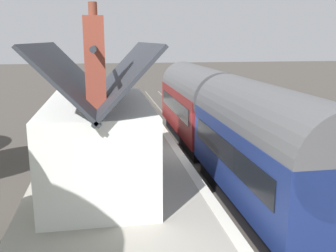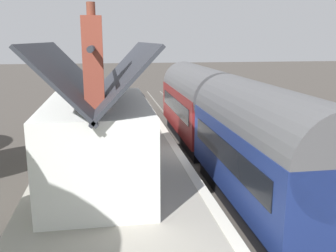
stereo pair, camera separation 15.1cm
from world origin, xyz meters
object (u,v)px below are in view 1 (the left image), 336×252
station_sign_board (143,101)px  train (222,119)px  planter_edge_near (95,139)px  station_building (99,138)px  planter_bench_left (108,110)px  bench_by_lamp (129,119)px  bench_near_building (126,127)px  planter_under_sign (75,115)px  planter_bench_right (97,108)px

station_sign_board → train: bearing=-156.3°
train → planter_edge_near: bearing=75.3°
station_building → planter_bench_left: bearing=-2.2°
bench_by_lamp → planter_edge_near: 3.97m
planter_edge_near → bench_by_lamp: bearing=-28.4°
bench_near_building → planter_under_sign: size_ratio=1.55×
station_sign_board → planter_edge_near: bearing=150.9°
train → planter_bench_right: train is taller
bench_near_building → bench_by_lamp: bearing=-9.0°
bench_near_building → planter_under_sign: planter_under_sign is taller
bench_by_lamp → station_sign_board: bearing=-30.7°
bench_by_lamp → station_building: bearing=169.5°
station_building → planter_under_sign: station_building is taller
bench_near_building → station_sign_board: (3.70, -1.29, 0.71)m
train → bench_by_lamp: bearing=37.8°
train → bench_near_building: size_ratio=12.92×
bench_near_building → planter_bench_right: 6.93m
train → planter_edge_near: (1.51, 5.76, -1.07)m
planter_edge_near → planter_bench_right: planter_bench_right is taller
train → station_building: station_building is taller
train → planter_bench_left: bearing=31.6°
bench_by_lamp → station_sign_board: 2.02m
station_building → station_sign_board: 10.46m
planter_edge_near → station_sign_board: bearing=-29.1°
train → bench_by_lamp: (5.00, 3.87, -0.86)m
planter_bench_right → train: bearing=-149.1°
station_building → planter_edge_near: (5.03, 0.31, -1.35)m
station_building → planter_bench_right: 13.26m
planter_bench_left → station_sign_board: bearing=-125.6°
station_building → planter_edge_near: size_ratio=7.50×
train → planter_bench_right: size_ratio=25.08×
planter_under_sign → bench_near_building: bearing=-143.7°
train → planter_bench_right: 11.32m
bench_by_lamp → planter_bench_left: 3.33m
bench_near_building → planter_bench_left: bench_near_building is taller
bench_near_building → planter_edge_near: bench_near_building is taller
bench_near_building → planter_bench_right: (6.74, 1.58, -0.19)m
train → station_sign_board: 7.24m
planter_under_sign → planter_bench_right: bearing=-22.1°
planter_bench_left → bench_by_lamp: bearing=-160.2°
bench_by_lamp → planter_bench_left: bench_by_lamp is taller
planter_under_sign → planter_bench_right: (2.96, -1.20, -0.18)m
planter_edge_near → station_sign_board: (5.11, -2.85, 0.93)m
bench_by_lamp → station_sign_board: size_ratio=0.90×
bench_near_building → planter_edge_near: (-1.41, 1.56, -0.21)m
bench_by_lamp → planter_bench_right: bearing=22.2°
station_building → bench_by_lamp: station_building is taller
planter_bench_right → station_sign_board: 4.29m
bench_near_building → station_sign_board: 3.98m
station_sign_board → planter_under_sign: bearing=88.8°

